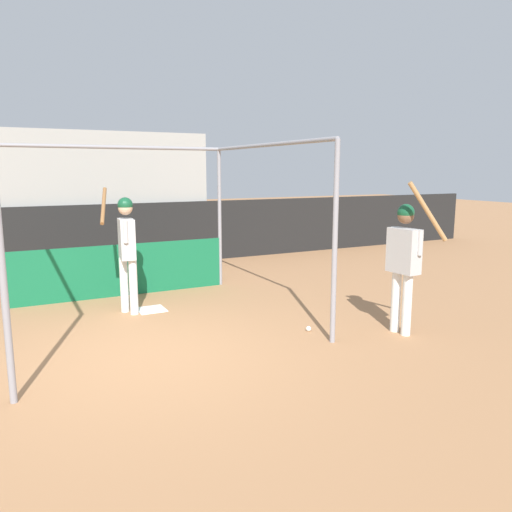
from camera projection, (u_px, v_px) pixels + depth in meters
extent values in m
plane|color=#A8754C|center=(141.00, 358.00, 6.12)|extent=(60.00, 60.00, 0.00)
cube|color=black|center=(73.00, 239.00, 11.18)|extent=(24.00, 0.12, 1.49)
cube|color=#9E9E99|center=(62.00, 198.00, 12.49)|extent=(6.50, 3.20, 3.14)
cube|color=#1E6B3D|center=(1.00, 204.00, 10.83)|extent=(0.45, 0.40, 0.10)
cube|color=#1E6B3D|center=(0.00, 193.00, 10.94)|extent=(0.45, 0.06, 0.40)
cube|color=#1E6B3D|center=(29.00, 203.00, 11.07)|extent=(0.45, 0.40, 0.10)
cube|color=#1E6B3D|center=(28.00, 192.00, 11.19)|extent=(0.45, 0.06, 0.40)
cube|color=#1E6B3D|center=(55.00, 202.00, 11.32)|extent=(0.45, 0.40, 0.10)
cube|color=#1E6B3D|center=(54.00, 192.00, 11.44)|extent=(0.45, 0.06, 0.40)
cube|color=#1E6B3D|center=(81.00, 202.00, 11.57)|extent=(0.45, 0.40, 0.10)
cube|color=#1E6B3D|center=(79.00, 191.00, 11.69)|extent=(0.45, 0.06, 0.40)
cube|color=#1E6B3D|center=(105.00, 201.00, 11.81)|extent=(0.45, 0.40, 0.10)
cube|color=#1E6B3D|center=(103.00, 191.00, 11.93)|extent=(0.45, 0.06, 0.40)
cube|color=#1E6B3D|center=(128.00, 200.00, 12.06)|extent=(0.45, 0.40, 0.10)
cube|color=#1E6B3D|center=(126.00, 190.00, 12.18)|extent=(0.45, 0.06, 0.40)
cube|color=#1E6B3D|center=(151.00, 200.00, 12.31)|extent=(0.45, 0.40, 0.10)
cube|color=#1E6B3D|center=(148.00, 190.00, 12.43)|extent=(0.45, 0.06, 0.40)
cube|color=#1E6B3D|center=(172.00, 199.00, 12.55)|extent=(0.45, 0.40, 0.10)
cube|color=#1E6B3D|center=(170.00, 189.00, 12.67)|extent=(0.45, 0.06, 0.40)
cube|color=#1E6B3D|center=(26.00, 184.00, 11.71)|extent=(0.45, 0.40, 0.10)
cube|color=#1E6B3D|center=(24.00, 174.00, 11.82)|extent=(0.45, 0.06, 0.40)
cube|color=#1E6B3D|center=(51.00, 184.00, 11.95)|extent=(0.45, 0.40, 0.10)
cube|color=#1E6B3D|center=(49.00, 174.00, 12.07)|extent=(0.45, 0.06, 0.40)
cube|color=#1E6B3D|center=(75.00, 183.00, 12.20)|extent=(0.45, 0.40, 0.10)
cube|color=#1E6B3D|center=(73.00, 174.00, 12.32)|extent=(0.45, 0.06, 0.40)
cube|color=#1E6B3D|center=(98.00, 183.00, 12.45)|extent=(0.45, 0.40, 0.10)
cube|color=#1E6B3D|center=(96.00, 174.00, 12.56)|extent=(0.45, 0.06, 0.40)
cube|color=#1E6B3D|center=(120.00, 183.00, 12.69)|extent=(0.45, 0.40, 0.10)
cube|color=#1E6B3D|center=(118.00, 174.00, 12.81)|extent=(0.45, 0.06, 0.40)
cube|color=#1E6B3D|center=(142.00, 182.00, 12.94)|extent=(0.45, 0.40, 0.10)
cube|color=#1E6B3D|center=(140.00, 173.00, 13.06)|extent=(0.45, 0.06, 0.40)
cube|color=#1E6B3D|center=(162.00, 182.00, 13.19)|extent=(0.45, 0.40, 0.10)
cube|color=#1E6B3D|center=(160.00, 173.00, 13.31)|extent=(0.45, 0.06, 0.40)
cube|color=#1E6B3D|center=(23.00, 167.00, 12.34)|extent=(0.45, 0.40, 0.10)
cube|color=#1E6B3D|center=(22.00, 157.00, 12.46)|extent=(0.45, 0.06, 0.40)
cube|color=#1E6B3D|center=(47.00, 167.00, 12.59)|extent=(0.45, 0.40, 0.10)
cube|color=#1E6B3D|center=(45.00, 158.00, 12.70)|extent=(0.45, 0.06, 0.40)
cube|color=#1E6B3D|center=(70.00, 167.00, 12.83)|extent=(0.45, 0.40, 0.10)
cube|color=#1E6B3D|center=(68.00, 158.00, 12.95)|extent=(0.45, 0.06, 0.40)
cube|color=#1E6B3D|center=(92.00, 167.00, 13.08)|extent=(0.45, 0.40, 0.10)
cube|color=#1E6B3D|center=(90.00, 158.00, 13.20)|extent=(0.45, 0.06, 0.40)
cube|color=#1E6B3D|center=(113.00, 167.00, 13.33)|extent=(0.45, 0.40, 0.10)
cube|color=#1E6B3D|center=(111.00, 158.00, 13.44)|extent=(0.45, 0.06, 0.40)
cube|color=#1E6B3D|center=(134.00, 167.00, 13.57)|extent=(0.45, 0.40, 0.10)
cube|color=#1E6B3D|center=(132.00, 158.00, 13.69)|extent=(0.45, 0.06, 0.40)
cube|color=#1E6B3D|center=(154.00, 167.00, 13.82)|extent=(0.45, 0.40, 0.10)
cube|color=#1E6B3D|center=(151.00, 159.00, 13.94)|extent=(0.45, 0.06, 0.40)
cube|color=#1E6B3D|center=(20.00, 151.00, 12.97)|extent=(0.45, 0.40, 0.10)
cube|color=#1E6B3D|center=(19.00, 143.00, 13.09)|extent=(0.45, 0.06, 0.40)
cube|color=#1E6B3D|center=(43.00, 152.00, 13.22)|extent=(0.45, 0.40, 0.10)
cube|color=#1E6B3D|center=(42.00, 143.00, 13.34)|extent=(0.45, 0.06, 0.40)
cube|color=#1E6B3D|center=(65.00, 152.00, 13.46)|extent=(0.45, 0.40, 0.10)
cube|color=#1E6B3D|center=(64.00, 143.00, 13.58)|extent=(0.45, 0.06, 0.40)
cube|color=#1E6B3D|center=(86.00, 152.00, 13.71)|extent=(0.45, 0.40, 0.10)
cube|color=#1E6B3D|center=(85.00, 144.00, 13.83)|extent=(0.45, 0.06, 0.40)
cube|color=#1E6B3D|center=(107.00, 153.00, 13.96)|extent=(0.45, 0.40, 0.10)
cube|color=#1E6B3D|center=(105.00, 144.00, 14.08)|extent=(0.45, 0.06, 0.40)
cube|color=#1E6B3D|center=(126.00, 153.00, 14.21)|extent=(0.45, 0.40, 0.10)
cube|color=#1E6B3D|center=(125.00, 145.00, 14.32)|extent=(0.45, 0.06, 0.40)
cube|color=#1E6B3D|center=(145.00, 153.00, 14.45)|extent=(0.45, 0.40, 0.10)
cube|color=#1E6B3D|center=(144.00, 145.00, 14.57)|extent=(0.45, 0.06, 0.40)
cylinder|color=gray|center=(2.00, 271.00, 4.72)|extent=(0.07, 0.07, 2.66)
cylinder|color=gray|center=(335.00, 244.00, 6.45)|extent=(0.07, 0.07, 2.66)
cylinder|color=gray|center=(0.00, 229.00, 8.06)|extent=(0.07, 0.07, 2.66)
cylinder|color=gray|center=(220.00, 218.00, 9.79)|extent=(0.07, 0.07, 2.66)
cylinder|color=gray|center=(266.00, 145.00, 7.89)|extent=(0.06, 3.81, 0.06)
cylinder|color=gray|center=(117.00, 147.00, 8.70)|extent=(3.85, 0.06, 0.06)
cube|color=#14663D|center=(123.00, 270.00, 9.05)|extent=(3.78, 0.03, 0.95)
cube|color=white|center=(151.00, 310.00, 8.19)|extent=(0.44, 0.44, 0.02)
cylinder|color=white|center=(133.00, 287.00, 7.89)|extent=(0.14, 0.14, 0.89)
cylinder|color=white|center=(124.00, 285.00, 8.03)|extent=(0.14, 0.14, 0.89)
cube|color=#B7B7B7|center=(127.00, 239.00, 7.83)|extent=(0.26, 0.46, 0.63)
sphere|color=tan|center=(125.00, 208.00, 7.74)|extent=(0.22, 0.22, 0.22)
sphere|color=#144C2D|center=(125.00, 205.00, 7.74)|extent=(0.23, 0.23, 0.23)
cylinder|color=#B7B7B7|center=(125.00, 232.00, 7.58)|extent=(0.08, 0.08, 0.35)
cylinder|color=#B7B7B7|center=(122.00, 228.00, 8.00)|extent=(0.08, 0.08, 0.35)
cylinder|color=brown|center=(104.00, 205.00, 7.87)|extent=(0.26, 0.74, 0.55)
sphere|color=brown|center=(128.00, 221.00, 7.98)|extent=(0.08, 0.08, 0.08)
cylinder|color=white|center=(396.00, 301.00, 7.06)|extent=(0.14, 0.14, 0.87)
cylinder|color=white|center=(407.00, 305.00, 6.89)|extent=(0.14, 0.14, 0.87)
cube|color=#B7B7B7|center=(404.00, 251.00, 6.84)|extent=(0.25, 0.47, 0.62)
sphere|color=brown|center=(406.00, 216.00, 6.76)|extent=(0.22, 0.22, 0.22)
sphere|color=#144C2D|center=(406.00, 212.00, 6.75)|extent=(0.23, 0.23, 0.23)
cylinder|color=#B7B7B7|center=(393.00, 238.00, 7.04)|extent=(0.07, 0.07, 0.34)
cylinder|color=#B7B7B7|center=(420.00, 243.00, 6.64)|extent=(0.07, 0.07, 0.34)
cylinder|color=#AD7F4C|center=(428.00, 212.00, 6.43)|extent=(0.56, 0.26, 0.78)
sphere|color=#AD7F4C|center=(418.00, 238.00, 6.75)|extent=(0.08, 0.08, 0.08)
sphere|color=white|center=(309.00, 329.00, 7.12)|extent=(0.07, 0.07, 0.07)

